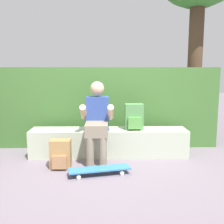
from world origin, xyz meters
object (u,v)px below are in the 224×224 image
at_px(skateboard_near_person, 100,169).
at_px(backpack_on_ground, 61,155).
at_px(person_skater, 97,119).
at_px(bench_main, 109,142).
at_px(backpack_on_bench, 134,117).

bearing_deg(skateboard_near_person, backpack_on_ground, 155.02).
xyz_separation_m(person_skater, backpack_on_ground, (-0.50, -0.34, -0.44)).
distance_m(skateboard_near_person, backpack_on_ground, 0.61).
relative_size(person_skater, skateboard_near_person, 1.43).
bearing_deg(backpack_on_ground, bench_main, 39.07).
xyz_separation_m(person_skater, skateboard_near_person, (0.05, -0.59, -0.56)).
distance_m(person_skater, backpack_on_ground, 0.74).
height_order(person_skater, backpack_on_bench, person_skater).
distance_m(bench_main, backpack_on_bench, 0.57).
bearing_deg(skateboard_near_person, person_skater, 94.80).
xyz_separation_m(bench_main, backpack_on_ground, (-0.67, -0.54, -0.02)).
height_order(person_skater, skateboard_near_person, person_skater).
distance_m(skateboard_near_person, backpack_on_bench, 1.09).
distance_m(bench_main, skateboard_near_person, 0.82).
bearing_deg(backpack_on_bench, backpack_on_ground, -153.38).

